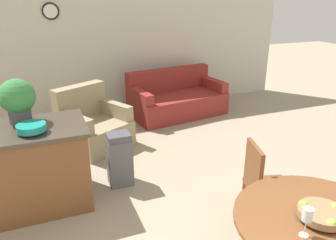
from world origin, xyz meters
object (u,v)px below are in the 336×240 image
object	(u,v)px
dining_chair_far_side	(263,183)
fruit_bowl	(322,214)
kitchen_island	(22,169)
couch	(176,100)
teal_bowl	(31,128)
dining_table	(317,238)
potted_plant	(17,99)
armchair	(93,127)
trash_bin	(120,159)
wine_glass_left	(307,216)

from	to	relation	value
dining_chair_far_side	fruit_bowl	distance (m)	0.89
kitchen_island	couch	bearing A→B (deg)	38.72
teal_bowl	dining_table	bearing A→B (deg)	-44.91
potted_plant	couch	distance (m)	3.44
dining_chair_far_side	potted_plant	bearing A→B (deg)	-107.61
couch	armchair	xyz separation A→B (m)	(-1.75, -0.84, 0.01)
dining_chair_far_side	potted_plant	world-z (taller)	potted_plant
trash_bin	potted_plant	bearing A→B (deg)	174.05
wine_glass_left	armchair	distance (m)	3.63
wine_glass_left	teal_bowl	bearing A→B (deg)	130.19
potted_plant	couch	xyz separation A→B (m)	(2.65, 1.99, -0.91)
fruit_bowl	teal_bowl	xyz separation A→B (m)	(-1.89, 1.88, 0.22)
teal_bowl	trash_bin	distance (m)	1.15
dining_chair_far_side	couch	world-z (taller)	dining_chair_far_side
fruit_bowl	wine_glass_left	bearing A→B (deg)	-160.46
armchair	dining_table	bearing A→B (deg)	-99.65
potted_plant	kitchen_island	bearing A→B (deg)	-108.32
wine_glass_left	teal_bowl	distance (m)	2.58
wine_glass_left	couch	xyz separation A→B (m)	(0.89, 4.31, -0.59)
fruit_bowl	teal_bowl	bearing A→B (deg)	135.10
couch	fruit_bowl	bearing A→B (deg)	-107.24
trash_bin	armchair	distance (m)	1.26
dining_table	couch	size ratio (longest dim) A/B	0.65
wine_glass_left	armchair	bearing A→B (deg)	104.00
potted_plant	armchair	distance (m)	1.71
dining_chair_far_side	trash_bin	world-z (taller)	dining_chair_far_side
wine_glass_left	potted_plant	size ratio (longest dim) A/B	0.46
teal_bowl	couch	xyz separation A→B (m)	(2.55, 2.35, -0.70)
kitchen_island	fruit_bowl	bearing A→B (deg)	-44.86
potted_plant	wine_glass_left	bearing A→B (deg)	-52.75
wine_glass_left	armchair	xyz separation A→B (m)	(-0.87, 3.47, -0.58)
dining_table	wine_glass_left	bearing A→B (deg)	-160.40
dining_table	trash_bin	world-z (taller)	dining_table
wine_glass_left	potted_plant	world-z (taller)	potted_plant
fruit_bowl	potted_plant	distance (m)	3.03
dining_chair_far_side	trash_bin	size ratio (longest dim) A/B	1.34
fruit_bowl	teal_bowl	distance (m)	2.68
fruit_bowl	armchair	bearing A→B (deg)	107.91
kitchen_island	couch	world-z (taller)	kitchen_island
kitchen_island	trash_bin	bearing A→B (deg)	4.48
kitchen_island	trash_bin	world-z (taller)	kitchen_island
kitchen_island	teal_bowl	world-z (taller)	teal_bowl
teal_bowl	couch	bearing A→B (deg)	42.64
dining_table	potted_plant	world-z (taller)	potted_plant
trash_bin	couch	world-z (taller)	couch
kitchen_island	trash_bin	distance (m)	1.10
dining_table	dining_chair_far_side	size ratio (longest dim) A/B	1.35
teal_bowl	couch	size ratio (longest dim) A/B	0.15
dining_table	trash_bin	bearing A→B (deg)	114.54
dining_table	dining_chair_far_side	distance (m)	0.85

